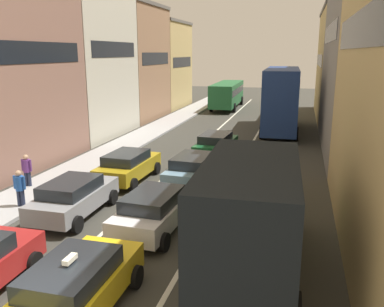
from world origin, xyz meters
name	(u,v)px	position (x,y,z in m)	size (l,w,h in m)	color
sidewalk_left	(130,142)	(-6.70, 20.00, 0.07)	(2.60, 64.00, 0.14)	#A9A9A9
lane_stripe_left	(198,147)	(-1.70, 20.00, 0.01)	(0.16, 60.00, 0.01)	silver
lane_stripe_right	(248,150)	(1.70, 20.00, 0.01)	(0.16, 60.00, 0.01)	silver
building_row_left	(71,63)	(-12.00, 21.72, 5.48)	(7.20, 43.90, 12.09)	#B2ADA3
removalist_box_truck	(251,210)	(3.70, 4.61, 1.97)	(2.94, 7.79, 3.58)	#1E5933
taxi_centre_lane_front	(76,286)	(-0.12, 1.55, 0.80)	(2.08, 4.31, 1.66)	yellow
sedan_centre_lane_second	(155,209)	(0.02, 6.72, 0.80)	(2.26, 4.40, 1.49)	silver
wagon_left_lane_second	(74,196)	(-3.52, 7.18, 0.80)	(2.07, 4.31, 1.49)	gray
hatchback_centre_lane_third	(194,169)	(0.02, 12.20, 0.80)	(2.25, 4.39, 1.49)	#759EB7
sedan_left_lane_third	(128,165)	(-3.28, 11.91, 0.80)	(2.18, 4.36, 1.49)	#B29319
coupe_centre_lane_fourth	(216,144)	(0.00, 17.75, 0.80)	(2.29, 4.41, 1.49)	#19592D
sedan_right_lane_behind_truck	(259,177)	(3.22, 11.68, 0.80)	(2.30, 4.41, 1.49)	beige
bus_mid_queue_primary	(281,97)	(3.35, 27.13, 2.83)	(3.01, 10.56, 5.06)	navy
bus_far_queue_secondary	(227,93)	(-3.35, 40.27, 1.76)	(3.03, 10.57, 2.90)	#1E6033
pedestrian_near_kerb	(20,187)	(-5.99, 7.23, 0.95)	(0.54, 0.34, 1.66)	#262D47
pedestrian_mid_sidewalk	(27,169)	(-7.38, 9.56, 0.95)	(0.54, 0.34, 1.66)	#262D47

